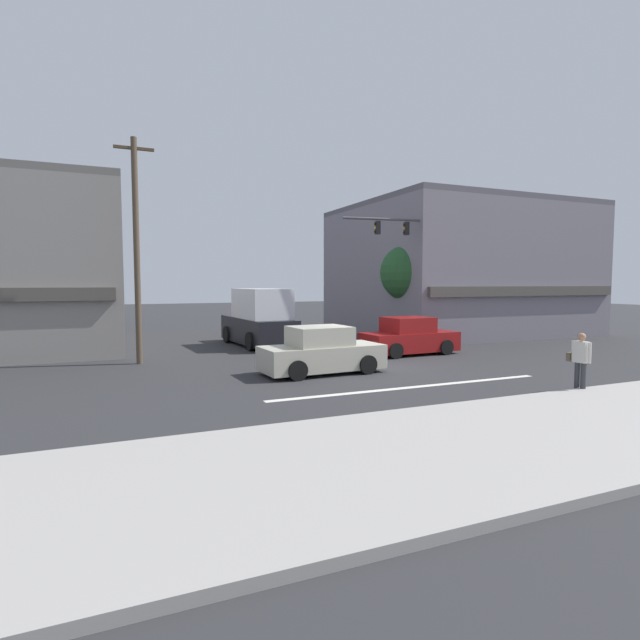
# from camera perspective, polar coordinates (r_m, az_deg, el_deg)

# --- Properties ---
(ground_plane) EXTENTS (120.00, 120.00, 0.00)m
(ground_plane) POSITION_cam_1_polar(r_m,az_deg,el_deg) (17.80, 4.28, -5.53)
(ground_plane) COLOR #2B2B2D
(lane_marking_stripe) EXTENTS (9.00, 0.24, 0.01)m
(lane_marking_stripe) POSITION_cam_1_polar(r_m,az_deg,el_deg) (14.85, 10.62, -7.54)
(lane_marking_stripe) COLOR silver
(lane_marking_stripe) RESTS_ON ground
(sidewalk_curb) EXTENTS (40.00, 5.00, 0.16)m
(sidewalk_curb) POSITION_cam_1_polar(r_m,az_deg,el_deg) (11.17, 25.42, -11.44)
(sidewalk_curb) COLOR #9E9993
(sidewalk_curb) RESTS_ON ground
(building_right_corner) EXTENTS (12.96, 11.62, 7.68)m
(building_right_corner) POSITION_cam_1_polar(r_m,az_deg,el_deg) (32.33, 15.26, 5.56)
(building_right_corner) COLOR slate
(building_right_corner) RESTS_ON ground
(street_tree) EXTENTS (2.94, 2.94, 5.01)m
(street_tree) POSITION_cam_1_polar(r_m,az_deg,el_deg) (26.06, 10.11, 5.28)
(street_tree) COLOR #4C3823
(street_tree) RESTS_ON ground
(utility_pole_near_left) EXTENTS (1.40, 0.22, 8.30)m
(utility_pole_near_left) POSITION_cam_1_polar(r_m,az_deg,el_deg) (19.73, -20.23, 7.71)
(utility_pole_near_left) COLOR brown
(utility_pole_near_left) RESTS_ON ground
(traffic_light_mast) EXTENTS (4.85, 0.84, 6.20)m
(traffic_light_mast) POSITION_cam_1_polar(r_m,az_deg,el_deg) (24.16, 11.34, 6.91)
(traffic_light_mast) COLOR #47474C
(traffic_light_mast) RESTS_ON ground
(sedan_crossing_center) EXTENTS (4.16, 1.99, 1.58)m
(sedan_crossing_center) POSITION_cam_1_polar(r_m,az_deg,el_deg) (21.47, 10.16, -1.99)
(sedan_crossing_center) COLOR maroon
(sedan_crossing_center) RESTS_ON ground
(sedan_waiting_far) EXTENTS (4.18, 2.05, 1.58)m
(sedan_waiting_far) POSITION_cam_1_polar(r_m,az_deg,el_deg) (16.70, 0.18, -3.70)
(sedan_waiting_far) COLOR #B7B29E
(sedan_waiting_far) RESTS_ON ground
(box_truck_crossing_leftbound) EXTENTS (2.54, 5.73, 2.75)m
(box_truck_crossing_leftbound) POSITION_cam_1_polar(r_m,az_deg,el_deg) (24.08, -6.95, 0.01)
(box_truck_crossing_leftbound) COLOR black
(box_truck_crossing_leftbound) RESTS_ON ground
(pedestrian_foreground_with_bag) EXTENTS (0.29, 0.68, 1.67)m
(pedestrian_foreground_with_bag) POSITION_cam_1_polar(r_m,az_deg,el_deg) (15.36, 27.59, -3.98)
(pedestrian_foreground_with_bag) COLOR #333338
(pedestrian_foreground_with_bag) RESTS_ON ground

